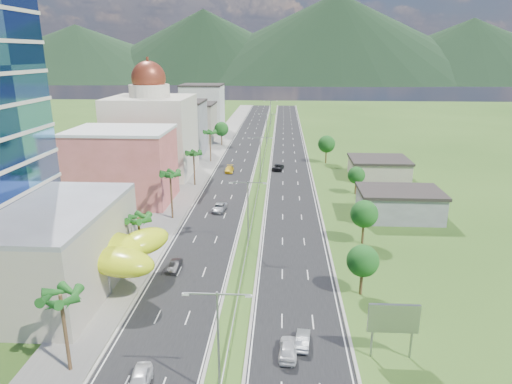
# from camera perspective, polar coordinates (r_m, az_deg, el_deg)

# --- Properties ---
(ground) EXTENTS (500.00, 500.00, 0.00)m
(ground) POSITION_cam_1_polar(r_m,az_deg,el_deg) (66.97, -1.63, -10.11)
(ground) COLOR #2D5119
(ground) RESTS_ON ground
(road_left) EXTENTS (11.00, 260.00, 0.04)m
(road_left) POSITION_cam_1_polar(r_m,az_deg,el_deg) (153.00, -1.55, 5.50)
(road_left) COLOR black
(road_left) RESTS_ON ground
(road_right) EXTENTS (11.00, 260.00, 0.04)m
(road_right) POSITION_cam_1_polar(r_m,az_deg,el_deg) (152.48, 4.10, 5.42)
(road_right) COLOR black
(road_right) RESTS_ON ground
(sidewalk_left) EXTENTS (7.00, 260.00, 0.12)m
(sidewalk_left) POSITION_cam_1_polar(r_m,az_deg,el_deg) (154.08, -5.09, 5.53)
(sidewalk_left) COLOR gray
(sidewalk_left) RESTS_ON ground
(median_guardrail) EXTENTS (0.10, 216.06, 0.76)m
(median_guardrail) POSITION_cam_1_polar(r_m,az_deg,el_deg) (134.83, 0.98, 4.19)
(median_guardrail) COLOR gray
(median_guardrail) RESTS_ON ground
(streetlight_median_a) EXTENTS (6.04, 0.25, 11.00)m
(streetlight_median_a) POSITION_cam_1_polar(r_m,az_deg,el_deg) (42.13, -4.75, -17.40)
(streetlight_median_a) COLOR gray
(streetlight_median_a) RESTS_ON ground
(streetlight_median_b) EXTENTS (6.04, 0.25, 11.00)m
(streetlight_median_b) POSITION_cam_1_polar(r_m,az_deg,el_deg) (73.53, -1.01, -1.86)
(streetlight_median_b) COLOR gray
(streetlight_median_b) RESTS_ON ground
(streetlight_median_c) EXTENTS (6.04, 0.25, 11.00)m
(streetlight_median_c) POSITION_cam_1_polar(r_m,az_deg,el_deg) (112.06, 0.53, 4.76)
(streetlight_median_c) COLOR gray
(streetlight_median_c) RESTS_ON ground
(streetlight_median_d) EXTENTS (6.04, 0.25, 11.00)m
(streetlight_median_d) POSITION_cam_1_polar(r_m,az_deg,el_deg) (156.29, 1.35, 8.25)
(streetlight_median_d) COLOR gray
(streetlight_median_d) RESTS_ON ground
(streetlight_median_e) EXTENTS (6.04, 0.25, 11.00)m
(streetlight_median_e) POSITION_cam_1_polar(r_m,az_deg,el_deg) (200.86, 1.82, 10.20)
(streetlight_median_e) COLOR gray
(streetlight_median_e) RESTS_ON ground
(lime_canopy) EXTENTS (18.00, 15.00, 7.40)m
(lime_canopy) POSITION_cam_1_polar(r_m,az_deg,el_deg) (66.03, -19.67, -6.79)
(lime_canopy) COLOR #CDE216
(lime_canopy) RESTS_ON ground
(pink_shophouse) EXTENTS (20.00, 15.00, 15.00)m
(pink_shophouse) POSITION_cam_1_polar(r_m,az_deg,el_deg) (99.96, -16.27, 3.00)
(pink_shophouse) COLOR #BE584E
(pink_shophouse) RESTS_ON ground
(domed_building) EXTENTS (20.00, 20.00, 28.70)m
(domed_building) POSITION_cam_1_polar(r_m,az_deg,el_deg) (120.67, -12.86, 7.44)
(domed_building) COLOR beige
(domed_building) RESTS_ON ground
(midrise_grey) EXTENTS (16.00, 15.00, 16.00)m
(midrise_grey) POSITION_cam_1_polar(r_m,az_deg,el_deg) (144.84, -9.70, 7.82)
(midrise_grey) COLOR slate
(midrise_grey) RESTS_ON ground
(midrise_beige) EXTENTS (16.00, 15.00, 13.00)m
(midrise_beige) POSITION_cam_1_polar(r_m,az_deg,el_deg) (166.33, -8.00, 8.53)
(midrise_beige) COLOR #A99C8B
(midrise_beige) RESTS_ON ground
(midrise_white) EXTENTS (16.00, 15.00, 18.00)m
(midrise_white) POSITION_cam_1_polar(r_m,az_deg,el_deg) (188.43, -6.68, 10.33)
(midrise_white) COLOR silver
(midrise_white) RESTS_ON ground
(billboard) EXTENTS (5.20, 0.35, 6.20)m
(billboard) POSITION_cam_1_polar(r_m,az_deg,el_deg) (50.29, 16.82, -15.06)
(billboard) COLOR gray
(billboard) RESTS_ON ground
(shed_near) EXTENTS (15.00, 10.00, 5.00)m
(shed_near) POSITION_cam_1_polar(r_m,az_deg,el_deg) (91.75, 17.47, -1.59)
(shed_near) COLOR slate
(shed_near) RESTS_ON ground
(shed_far) EXTENTS (14.00, 12.00, 4.40)m
(shed_far) POSITION_cam_1_polar(r_m,az_deg,el_deg) (120.38, 15.07, 2.80)
(shed_far) COLOR #A99C8B
(shed_far) RESTS_ON ground
(palm_tree_a) EXTENTS (3.60, 3.60, 9.10)m
(palm_tree_a) POSITION_cam_1_polar(r_m,az_deg,el_deg) (48.35, -23.22, -12.23)
(palm_tree_a) COLOR #47301C
(palm_tree_a) RESTS_ON ground
(palm_tree_b) EXTENTS (3.60, 3.60, 8.10)m
(palm_tree_b) POSITION_cam_1_polar(r_m,az_deg,el_deg) (68.93, -14.51, -3.46)
(palm_tree_b) COLOR #47301C
(palm_tree_b) RESTS_ON ground
(palm_tree_c) EXTENTS (3.60, 3.60, 9.60)m
(palm_tree_c) POSITION_cam_1_polar(r_m,az_deg,el_deg) (86.84, -10.67, 2.02)
(palm_tree_c) COLOR #47301C
(palm_tree_c) RESTS_ON ground
(palm_tree_d) EXTENTS (3.60, 3.60, 8.60)m
(palm_tree_d) POSITION_cam_1_polar(r_m,az_deg,el_deg) (108.89, -7.80, 4.66)
(palm_tree_d) COLOR #47301C
(palm_tree_d) RESTS_ON ground
(palm_tree_e) EXTENTS (3.60, 3.60, 9.40)m
(palm_tree_e) POSITION_cam_1_polar(r_m,az_deg,el_deg) (132.92, -5.78, 7.30)
(palm_tree_e) COLOR #47301C
(palm_tree_e) RESTS_ON ground
(leafy_tree_lfar) EXTENTS (4.90, 4.90, 8.05)m
(leafy_tree_lfar) POSITION_cam_1_polar(r_m,az_deg,el_deg) (157.76, -4.34, 7.86)
(leafy_tree_lfar) COLOR #47301C
(leafy_tree_lfar) RESTS_ON ground
(leafy_tree_ra) EXTENTS (4.20, 4.20, 6.90)m
(leafy_tree_ra) POSITION_cam_1_polar(r_m,az_deg,el_deg) (61.10, 13.20, -8.39)
(leafy_tree_ra) COLOR #47301C
(leafy_tree_ra) RESTS_ON ground
(leafy_tree_rb) EXTENTS (4.55, 4.55, 7.47)m
(leafy_tree_rb) POSITION_cam_1_polar(r_m,az_deg,el_deg) (76.96, 13.38, -2.70)
(leafy_tree_rb) COLOR #47301C
(leafy_tree_rb) RESTS_ON ground
(leafy_tree_rc) EXTENTS (3.85, 3.85, 6.33)m
(leafy_tree_rc) POSITION_cam_1_polar(r_m,az_deg,el_deg) (104.10, 12.44, 2.05)
(leafy_tree_rc) COLOR #47301C
(leafy_tree_rc) RESTS_ON ground
(leafy_tree_rd) EXTENTS (4.90, 4.90, 8.05)m
(leafy_tree_rd) POSITION_cam_1_polar(r_m,az_deg,el_deg) (132.37, 8.81, 5.94)
(leafy_tree_rd) COLOR #47301C
(leafy_tree_rd) RESTS_ON ground
(mountain_ridge) EXTENTS (860.00, 140.00, 90.00)m
(mountain_ridge) POSITION_cam_1_polar(r_m,az_deg,el_deg) (513.21, 9.71, 13.35)
(mountain_ridge) COLOR black
(mountain_ridge) RESTS_ON ground
(car_white_near_left) EXTENTS (2.50, 5.07, 1.66)m
(car_white_near_left) POSITION_cam_1_polar(r_m,az_deg,el_deg) (47.83, -14.33, -21.90)
(car_white_near_left) COLOR silver
(car_white_near_left) RESTS_ON road_left
(car_dark_left) EXTENTS (1.46, 4.06, 1.33)m
(car_dark_left) POSITION_cam_1_polar(r_m,az_deg,el_deg) (68.56, -10.10, -9.05)
(car_dark_left) COLOR black
(car_dark_left) RESTS_ON road_left
(car_silver_mid_left) EXTENTS (2.94, 5.44, 1.45)m
(car_silver_mid_left) POSITION_cam_1_polar(r_m,az_deg,el_deg) (91.97, -4.62, -1.93)
(car_silver_mid_left) COLOR #9A9BA1
(car_silver_mid_left) RESTS_ON road_left
(car_yellow_far_left) EXTENTS (2.19, 5.20, 1.50)m
(car_yellow_far_left) POSITION_cam_1_polar(r_m,az_deg,el_deg) (121.88, -3.35, 2.85)
(car_yellow_far_left) COLOR gold
(car_yellow_far_left) RESTS_ON road_left
(car_white_near_right) EXTENTS (2.13, 4.79, 1.60)m
(car_white_near_right) POSITION_cam_1_polar(r_m,az_deg,el_deg) (50.64, 4.05, -18.92)
(car_white_near_right) COLOR silver
(car_white_near_right) RESTS_ON road_right
(car_silver_right) EXTENTS (1.86, 4.25, 1.36)m
(car_silver_right) POSITION_cam_1_polar(r_m,az_deg,el_deg) (52.22, 5.86, -17.88)
(car_silver_right) COLOR #9DA0A5
(car_silver_right) RESTS_ON road_right
(car_dark_far_right) EXTENTS (3.51, 6.08, 1.60)m
(car_dark_far_right) POSITION_cam_1_polar(r_m,az_deg,el_deg) (124.31, 2.77, 3.17)
(car_dark_far_right) COLOR black
(car_dark_far_right) RESTS_ON road_right
(motorcycle) EXTENTS (0.60, 1.73, 1.09)m
(motorcycle) POSITION_cam_1_polar(r_m,az_deg,el_deg) (67.89, -11.54, -9.52)
(motorcycle) COLOR black
(motorcycle) RESTS_ON road_left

